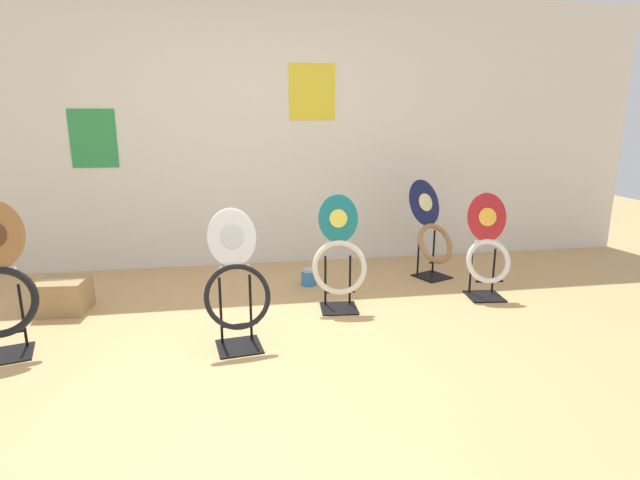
{
  "coord_description": "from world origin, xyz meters",
  "views": [
    {
      "loc": [
        -0.22,
        -2.67,
        1.45
      ],
      "look_at": [
        0.39,
        0.96,
        0.55
      ],
      "focal_mm": 28.0,
      "sensor_mm": 36.0,
      "label": 1
    }
  ],
  "objects_px": {
    "paint_can": "(309,276)",
    "storage_box": "(64,295)",
    "toilet_seat_display_navy_moon": "(431,231)",
    "toilet_seat_display_white_plain": "(236,283)",
    "toilet_seat_display_crimson_swirl": "(487,249)",
    "toilet_seat_display_teal_sax": "(339,258)"
  },
  "relations": [
    {
      "from": "toilet_seat_display_teal_sax",
      "to": "storage_box",
      "type": "distance_m",
      "value": 2.13
    },
    {
      "from": "toilet_seat_display_white_plain",
      "to": "toilet_seat_display_crimson_swirl",
      "type": "xyz_separation_m",
      "value": [
        2.03,
        0.6,
        -0.02
      ]
    },
    {
      "from": "toilet_seat_display_teal_sax",
      "to": "toilet_seat_display_navy_moon",
      "type": "bearing_deg",
      "value": 33.64
    },
    {
      "from": "toilet_seat_display_crimson_swirl",
      "to": "storage_box",
      "type": "bearing_deg",
      "value": 176.1
    },
    {
      "from": "toilet_seat_display_teal_sax",
      "to": "toilet_seat_display_navy_moon",
      "type": "xyz_separation_m",
      "value": [
        1.01,
        0.67,
        0.02
      ]
    },
    {
      "from": "toilet_seat_display_teal_sax",
      "to": "storage_box",
      "type": "height_order",
      "value": "toilet_seat_display_teal_sax"
    },
    {
      "from": "toilet_seat_display_white_plain",
      "to": "paint_can",
      "type": "relative_size",
      "value": 6.02
    },
    {
      "from": "toilet_seat_display_white_plain",
      "to": "toilet_seat_display_teal_sax",
      "type": "bearing_deg",
      "value": 34.3
    },
    {
      "from": "toilet_seat_display_navy_moon",
      "to": "storage_box",
      "type": "xyz_separation_m",
      "value": [
        -3.1,
        -0.37,
        -0.31
      ]
    },
    {
      "from": "toilet_seat_display_teal_sax",
      "to": "toilet_seat_display_crimson_swirl",
      "type": "xyz_separation_m",
      "value": [
        1.25,
        0.07,
        0.0
      ]
    },
    {
      "from": "toilet_seat_display_white_plain",
      "to": "storage_box",
      "type": "distance_m",
      "value": 1.58
    },
    {
      "from": "toilet_seat_display_white_plain",
      "to": "toilet_seat_display_navy_moon",
      "type": "xyz_separation_m",
      "value": [
        1.79,
        1.2,
        -0.0
      ]
    },
    {
      "from": "storage_box",
      "to": "toilet_seat_display_teal_sax",
      "type": "bearing_deg",
      "value": -8.04
    },
    {
      "from": "toilet_seat_display_crimson_swirl",
      "to": "storage_box",
      "type": "height_order",
      "value": "toilet_seat_display_crimson_swirl"
    },
    {
      "from": "toilet_seat_display_white_plain",
      "to": "storage_box",
      "type": "xyz_separation_m",
      "value": [
        -1.31,
        0.83,
        -0.31
      ]
    },
    {
      "from": "paint_can",
      "to": "storage_box",
      "type": "bearing_deg",
      "value": -171.1
    },
    {
      "from": "toilet_seat_display_teal_sax",
      "to": "paint_can",
      "type": "distance_m",
      "value": 0.7
    },
    {
      "from": "toilet_seat_display_navy_moon",
      "to": "storage_box",
      "type": "distance_m",
      "value": 3.14
    },
    {
      "from": "toilet_seat_display_white_plain",
      "to": "paint_can",
      "type": "distance_m",
      "value": 1.34
    },
    {
      "from": "toilet_seat_display_white_plain",
      "to": "storage_box",
      "type": "relative_size",
      "value": 2.4
    },
    {
      "from": "toilet_seat_display_white_plain",
      "to": "paint_can",
      "type": "bearing_deg",
      "value": 60.92
    },
    {
      "from": "storage_box",
      "to": "toilet_seat_display_navy_moon",
      "type": "bearing_deg",
      "value": 6.89
    }
  ]
}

